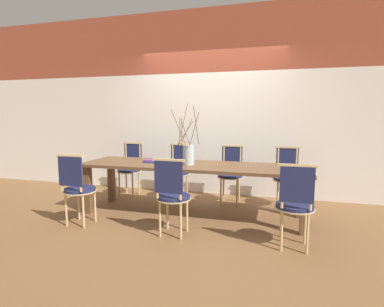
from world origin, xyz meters
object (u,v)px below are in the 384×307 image
object	(u,v)px
chair_far_center	(231,172)
vase_centerpiece	(188,154)
dining_table	(192,170)
chair_near_center	(295,202)
book_stack	(152,161)

from	to	relation	value
chair_far_center	vase_centerpiece	size ratio (longest dim) A/B	1.11
dining_table	vase_centerpiece	distance (m)	0.24
chair_near_center	vase_centerpiece	world-z (taller)	vase_centerpiece
book_stack	chair_far_center	bearing A→B (deg)	34.99
chair_near_center	book_stack	distance (m)	2.09
dining_table	chair_far_center	bearing A→B (deg)	60.15
chair_near_center	book_stack	size ratio (longest dim) A/B	3.97
dining_table	vase_centerpiece	bearing A→B (deg)	-135.95
chair_near_center	vase_centerpiece	size ratio (longest dim) A/B	1.11
dining_table	book_stack	size ratio (longest dim) A/B	13.34
dining_table	chair_near_center	size ratio (longest dim) A/B	3.36
vase_centerpiece	dining_table	bearing A→B (deg)	44.05
book_stack	chair_near_center	bearing A→B (deg)	-21.93
dining_table	vase_centerpiece	world-z (taller)	vase_centerpiece
dining_table	book_stack	xyz separation A→B (m)	(-0.61, 0.02, 0.10)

